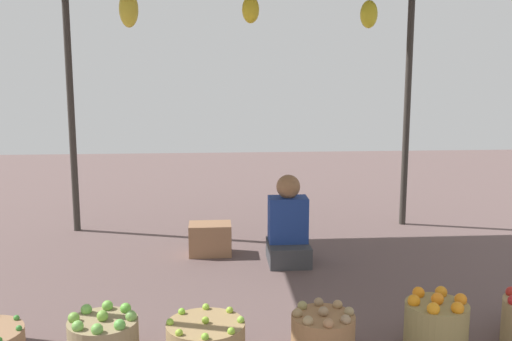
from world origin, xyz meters
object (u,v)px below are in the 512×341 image
basket_limes (206,339)px  basket_oranges (436,324)px  wooden_crate_near_vendor (210,239)px  basket_potatoes (323,334)px  vendor_person (288,229)px  basket_green_apples (103,336)px

basket_limes → basket_oranges: (1.40, 0.01, 0.05)m
basket_limes → basket_oranges: basket_oranges is taller
basket_limes → wooden_crate_near_vendor: bearing=89.4°
basket_oranges → wooden_crate_near_vendor: basket_oranges is taller
basket_potatoes → basket_oranges: size_ratio=1.00×
vendor_person → basket_potatoes: (-0.01, -1.72, -0.17)m
basket_potatoes → basket_oranges: (0.70, 0.03, 0.02)m
basket_potatoes → basket_oranges: 0.71m
basket_green_apples → basket_limes: basket_green_apples is taller
vendor_person → wooden_crate_near_vendor: 0.75m
basket_limes → wooden_crate_near_vendor: size_ratio=1.22×
vendor_person → basket_limes: 1.86m
basket_limes → basket_potatoes: basket_potatoes is taller
basket_green_apples → basket_oranges: 2.01m
basket_green_apples → wooden_crate_near_vendor: bearing=71.7°
basket_green_apples → vendor_person: bearing=51.3°
basket_limes → basket_potatoes: (0.70, -0.02, 0.02)m
basket_green_apples → basket_limes: size_ratio=0.89×
basket_potatoes → wooden_crate_near_vendor: 2.10m
basket_green_apples → basket_limes: (0.61, -0.06, -0.01)m
basket_limes → wooden_crate_near_vendor: wooden_crate_near_vendor is taller
basket_green_apples → basket_potatoes: size_ratio=1.09×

